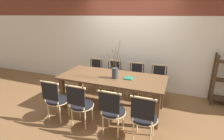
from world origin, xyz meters
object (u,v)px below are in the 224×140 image
(chair_far_center, at_px, (135,79))
(book_stack, at_px, (129,78))
(dining_table, at_px, (112,81))
(vase_centerpiece, at_px, (115,73))
(chair_near_center, at_px, (112,110))

(chair_far_center, bearing_deg, book_stack, 93.79)
(dining_table, distance_m, vase_centerpiece, 0.25)
(chair_near_center, height_order, vase_centerpiece, vase_centerpiece)
(chair_far_center, xyz_separation_m, vase_centerpiece, (-0.23, -0.90, 0.42))
(dining_table, relative_size, chair_near_center, 2.61)
(chair_near_center, xyz_separation_m, book_stack, (0.05, 0.84, 0.30))
(chair_far_center, distance_m, book_stack, 0.87)
(chair_far_center, relative_size, vase_centerpiece, 1.10)
(vase_centerpiece, xyz_separation_m, book_stack, (0.28, 0.08, -0.12))
(chair_far_center, relative_size, book_stack, 4.72)
(dining_table, relative_size, book_stack, 12.32)
(dining_table, height_order, chair_near_center, chair_near_center)
(dining_table, bearing_deg, chair_far_center, 68.87)
(dining_table, xyz_separation_m, chair_far_center, (0.32, 0.83, -0.19))
(chair_near_center, bearing_deg, dining_table, 111.47)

